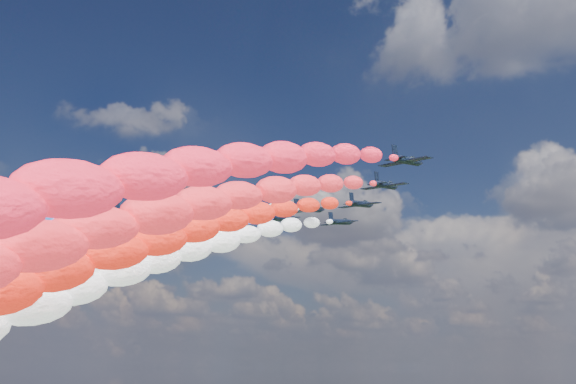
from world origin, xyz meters
The scene contains 14 objects.
jet_0 centered at (-33.67, -6.24, 95.05)m, with size 8.52×11.43×2.52m, color black, non-canonical shape.
jet_1 centered at (-21.98, 3.07, 95.05)m, with size 8.52×11.43×2.52m, color black, non-canonical shape.
jet_2 centered at (-9.86, 16.29, 95.05)m, with size 8.52×11.43×2.52m, color black, non-canonical shape.
trail_2 centered at (-9.86, -36.37, 77.65)m, with size 6.92×102.68×40.19m, color blue, non-canonical shape.
jet_3 centered at (-0.29, 11.95, 95.05)m, with size 8.52×11.43×2.52m, color black, non-canonical shape.
trail_3 centered at (-0.29, -40.71, 77.65)m, with size 6.92×102.68×40.19m, color white, non-canonical shape.
jet_4 centered at (-1.31, 26.75, 95.05)m, with size 8.52×11.43×2.52m, color black, non-canonical shape.
trail_4 centered at (-1.31, -25.92, 77.65)m, with size 6.92×102.68×40.19m, color white, non-canonical shape.
jet_5 centered at (10.96, 13.97, 95.05)m, with size 8.52×11.43×2.52m, color black, non-canonical shape.
trail_5 centered at (10.96, -38.70, 77.65)m, with size 6.92×102.68×40.19m, color red, non-canonical shape.
jet_6 centered at (21.84, 3.52, 95.05)m, with size 8.52×11.43×2.52m, color black, non-canonical shape.
trail_6 centered at (21.84, -49.15, 77.65)m, with size 6.92×102.68×40.19m, color #F92732, non-canonical shape.
jet_7 centered at (31.51, -8.23, 95.05)m, with size 8.52×11.43×2.52m, color black, non-canonical shape.
trail_7 centered at (31.51, -60.89, 77.65)m, with size 6.92×102.68×40.19m, color #FC1F39, non-canonical shape.
Camera 1 is at (75.41, -104.93, 63.03)m, focal length 42.84 mm.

